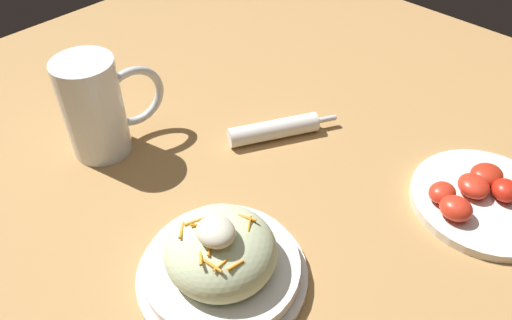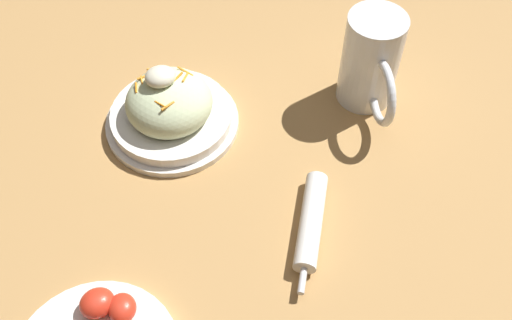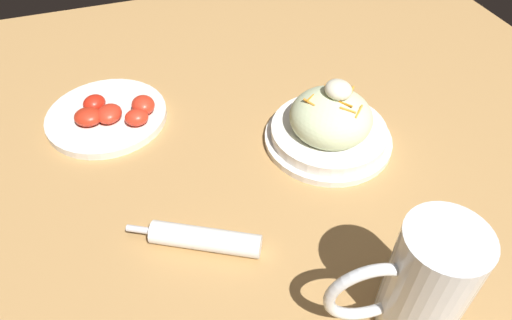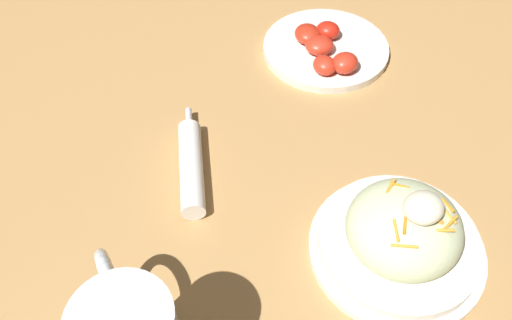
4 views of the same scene
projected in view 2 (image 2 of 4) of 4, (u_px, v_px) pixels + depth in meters
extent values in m
plane|color=#B2844C|center=(248.00, 181.00, 0.89)|extent=(1.43, 1.43, 0.00)
cylinder|color=white|center=(173.00, 122.00, 0.95)|extent=(0.21, 0.21, 0.01)
cylinder|color=white|center=(171.00, 116.00, 0.94)|extent=(0.19, 0.19, 0.02)
ellipsoid|color=beige|center=(169.00, 102.00, 0.91)|extent=(0.14, 0.13, 0.08)
cylinder|color=orange|center=(161.00, 104.00, 0.86)|extent=(0.02, 0.02, 0.00)
cylinder|color=orange|center=(136.00, 88.00, 0.89)|extent=(0.01, 0.02, 0.00)
cylinder|color=orange|center=(155.00, 72.00, 0.90)|extent=(0.02, 0.02, 0.01)
cylinder|color=orange|center=(142.00, 80.00, 0.90)|extent=(0.00, 0.02, 0.00)
cylinder|color=orange|center=(178.00, 77.00, 0.89)|extent=(0.02, 0.02, 0.00)
cylinder|color=orange|center=(156.00, 76.00, 0.89)|extent=(0.02, 0.02, 0.01)
cylinder|color=orange|center=(146.00, 76.00, 0.90)|extent=(0.03, 0.01, 0.01)
cylinder|color=orange|center=(168.00, 106.00, 0.86)|extent=(0.02, 0.01, 0.00)
cylinder|color=orange|center=(185.00, 71.00, 0.91)|extent=(0.02, 0.02, 0.01)
cylinder|color=orange|center=(185.00, 77.00, 0.90)|extent=(0.02, 0.02, 0.01)
ellipsoid|color=#EFEACC|center=(160.00, 77.00, 0.88)|extent=(0.05, 0.04, 0.03)
cylinder|color=white|center=(370.00, 59.00, 0.93)|extent=(0.09, 0.09, 0.16)
cylinder|color=#B76B14|center=(366.00, 79.00, 0.97)|extent=(0.08, 0.08, 0.07)
cylinder|color=white|center=(370.00, 60.00, 0.93)|extent=(0.08, 0.08, 0.01)
torus|color=white|center=(381.00, 93.00, 0.90)|extent=(0.03, 0.11, 0.11)
cylinder|color=white|center=(311.00, 221.00, 0.83)|extent=(0.10, 0.15, 0.03)
cylinder|color=silver|center=(302.00, 281.00, 0.77)|extent=(0.03, 0.04, 0.01)
ellipsoid|color=red|center=(97.00, 303.00, 0.74)|extent=(0.05, 0.04, 0.03)
ellipsoid|color=red|center=(122.00, 308.00, 0.74)|extent=(0.04, 0.04, 0.03)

